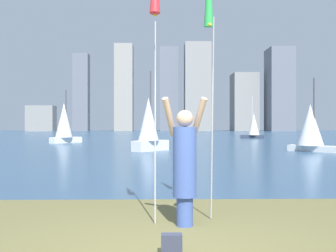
# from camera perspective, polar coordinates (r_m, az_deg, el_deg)

# --- Properties ---
(ground) EXTENTS (120.00, 138.00, 0.12)m
(ground) POSITION_cam_1_polar(r_m,az_deg,el_deg) (55.23, -1.05, -1.60)
(ground) COLOR brown
(person) EXTENTS (0.72, 0.53, 1.97)m
(person) POSITION_cam_1_polar(r_m,az_deg,el_deg) (5.76, 2.56, -5.54)
(person) COLOR #3F59A5
(person) RESTS_ON ground
(bag) EXTENTS (0.25, 0.14, 0.25)m
(bag) POSITION_cam_1_polar(r_m,az_deg,el_deg) (4.63, 0.56, -17.61)
(bag) COLOR #33384C
(bag) RESTS_ON ground
(sailboat_0) EXTENTS (2.47, 2.77, 4.70)m
(sailboat_0) POSITION_cam_1_polar(r_m,az_deg,el_deg) (34.24, -15.50, 0.41)
(sailboat_0) COLOR white
(sailboat_0) RESTS_ON ground
(sailboat_1) EXTENTS (2.27, 2.42, 4.85)m
(sailboat_1) POSITION_cam_1_polar(r_m,az_deg,el_deg) (22.64, -2.91, 0.07)
(sailboat_1) COLOR white
(sailboat_1) RESTS_ON ground
(sailboat_6) EXTENTS (2.56, 2.75, 4.34)m
(sailboat_6) POSITION_cam_1_polar(r_m,az_deg,el_deg) (23.68, 20.89, -0.23)
(sailboat_6) COLOR white
(sailboat_6) RESTS_ON ground
(sailboat_8) EXTENTS (2.77, 1.83, 5.06)m
(sailboat_8) POSITION_cam_1_polar(r_m,az_deg,el_deg) (45.91, 12.87, -0.02)
(sailboat_8) COLOR #333D51
(sailboat_8) RESTS_ON ground
(skyline_tower_0) EXTENTS (7.49, 4.26, 7.07)m
(skyline_tower_0) POSITION_cam_1_polar(r_m,az_deg,el_deg) (109.85, -18.73, 1.10)
(skyline_tower_0) COLOR gray
(skyline_tower_0) RESTS_ON ground
(skyline_tower_1) EXTENTS (4.24, 3.57, 21.77)m
(skyline_tower_1) POSITION_cam_1_polar(r_m,az_deg,el_deg) (109.07, -13.04, 4.97)
(skyline_tower_1) COLOR slate
(skyline_tower_1) RESTS_ON ground
(skyline_tower_2) EXTENTS (5.20, 6.19, 24.94)m
(skyline_tower_2) POSITION_cam_1_polar(r_m,az_deg,el_deg) (110.24, -6.67, 5.75)
(skyline_tower_2) COLOR gray
(skyline_tower_2) RESTS_ON ground
(skyline_tower_3) EXTENTS (5.30, 3.03, 24.29)m
(skyline_tower_3) POSITION_cam_1_polar(r_m,az_deg,el_deg) (109.25, 0.15, 5.63)
(skyline_tower_3) COLOR slate
(skyline_tower_3) RESTS_ON ground
(skyline_tower_4) EXTENTS (7.36, 6.59, 25.14)m
(skyline_tower_4) POSITION_cam_1_polar(r_m,az_deg,el_deg) (108.74, 4.48, 5.88)
(skyline_tower_4) COLOR gray
(skyline_tower_4) RESTS_ON ground
(skyline_tower_5) EXTENTS (7.14, 7.74, 16.73)m
(skyline_tower_5) POSITION_cam_1_polar(r_m,az_deg,el_deg) (112.36, 11.51, 3.54)
(skyline_tower_5) COLOR gray
(skyline_tower_5) RESTS_ON ground
(skyline_tower_6) EXTENTS (6.67, 7.61, 23.11)m
(skyline_tower_6) POSITION_cam_1_polar(r_m,az_deg,el_deg) (109.97, 16.58, 5.28)
(skyline_tower_6) COLOR slate
(skyline_tower_6) RESTS_ON ground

